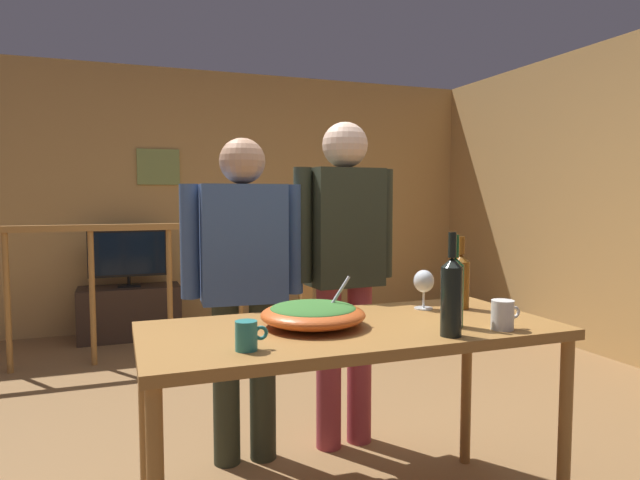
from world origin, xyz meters
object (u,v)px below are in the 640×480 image
Objects in this scene: serving_table at (352,346)px; mug_teal at (247,336)px; wine_glass at (424,283)px; tv_console at (130,312)px; framed_picture at (158,167)px; mug_white at (503,315)px; stair_railing at (162,271)px; wine_bottle_green at (455,290)px; salad_bowl at (313,313)px; flat_screen_tv at (128,254)px; person_standing_left at (243,273)px; person_standing_right at (345,257)px; wine_bottle_dark at (451,295)px; wine_bottle_amber at (461,280)px.

mug_teal is at bearing -156.15° from serving_table.
serving_table is at bearing -156.92° from wine_glass.
tv_console is 5.21× the size of wine_glass.
framed_picture reaches higher than wine_glass.
mug_white is (0.95, -0.05, 0.01)m from mug_teal.
framed_picture reaches higher than stair_railing.
wine_bottle_green is (0.36, -0.15, 0.22)m from serving_table.
mug_white is (0.65, -0.29, 0.00)m from salad_bowl.
stair_railing reaches higher than flat_screen_tv.
person_standing_left is (-0.27, 0.71, 0.20)m from serving_table.
person_standing_right reaches higher than wine_bottle_green.
tv_console is 3.01m from person_standing_right.
framed_picture is at bearing 100.04° from wine_bottle_dark.
stair_railing is 3.98× the size of tv_console.
framed_picture is 0.93m from flat_screen_tv.
tv_console is 2.85m from person_standing_left.
wine_glass is 0.56m from person_standing_right.
flat_screen_tv is 3.53m from wine_bottle_amber.
tv_console is 2.26× the size of salad_bowl.
person_standing_right reaches higher than mug_white.
salad_bowl is 3.33× the size of mug_white.
mug_teal is at bearing -88.92° from stair_railing.
framed_picture is 0.11× the size of stair_railing.
wine_bottle_amber is (1.33, -3.27, 0.16)m from flat_screen_tv.
tv_console is at bearing 105.27° from wine_bottle_dark.
flat_screen_tv is 3.42m from salad_bowl.
wine_glass is 1.60× the size of mug_teal.
person_standing_left reaches higher than salad_bowl.
tv_console is 0.57× the size of person_standing_left.
wine_bottle_amber is at bearing 17.82° from mug_teal.
stair_railing reaches higher than wine_glass.
wine_bottle_amber is (0.22, 0.28, -0.01)m from wine_bottle_green.
flat_screen_tv is 2.74m from person_standing_left.
mug_teal is (-0.72, 0.07, -0.10)m from wine_bottle_dark.
person_standing_right is at bearing 106.28° from wine_glass.
wine_bottle_green is at bearing -72.86° from stair_railing.
framed_picture is 0.57× the size of flat_screen_tv.
person_standing_left is at bearing 128.69° from mug_white.
person_standing_right is at bearing -76.77° from framed_picture.
wine_bottle_dark is 3.42× the size of mug_teal.
wine_glass is 0.44m from mug_white.
person_standing_left is at bearing 118.44° from wine_bottle_dark.
flat_screen_tv is at bearing 105.39° from wine_bottle_dark.
framed_picture is 2.32× the size of wine_glass.
framed_picture is at bearing 96.79° from serving_table.
wine_bottle_amber is at bearing 149.73° from person_standing_left.
mug_white is (1.01, -2.91, 0.15)m from stair_railing.
person_standing_left is at bearing 110.57° from serving_table.
salad_bowl is at bearing -85.38° from framed_picture.
flat_screen_tv is at bearing 108.88° from mug_white.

